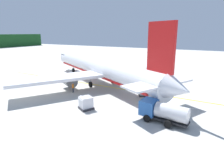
% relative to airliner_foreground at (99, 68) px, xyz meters
% --- Properties ---
extents(airliner_foreground, '(32.51, 38.45, 11.90)m').
position_rel_airliner_foreground_xyz_m(airliner_foreground, '(0.00, 0.00, 0.00)').
color(airliner_foreground, white).
rests_on(airliner_foreground, ground).
extents(service_truck_fuel, '(2.86, 5.87, 2.40)m').
position_rel_airliner_foreground_xyz_m(service_truck_fuel, '(-10.42, -15.54, -2.00)').
color(service_truck_fuel, '#2659A5').
rests_on(service_truck_fuel, ground).
extents(cargo_container_mid, '(2.39, 2.39, 2.03)m').
position_rel_airliner_foreground_xyz_m(cargo_container_mid, '(-2.44, -10.47, -2.43)').
color(cargo_container_mid, '#333338').
rests_on(cargo_container_mid, ground).
extents(cargo_container_far, '(2.42, 2.42, 1.89)m').
position_rel_airliner_foreground_xyz_m(cargo_container_far, '(-11.74, -5.20, -2.50)').
color(cargo_container_far, '#333338').
rests_on(cargo_container_far, ground).
extents(crew_marshaller, '(0.63, 0.24, 1.77)m').
position_rel_airliner_foreground_xyz_m(crew_marshaller, '(8.82, -12.38, -2.34)').
color(crew_marshaller, '#191E33').
rests_on(crew_marshaller, ground).
extents(crew_loader_left, '(0.51, 0.46, 1.69)m').
position_rel_airliner_foreground_xyz_m(crew_loader_left, '(1.84, -9.78, -2.40)').
color(crew_loader_left, '#191E33').
rests_on(crew_loader_left, ground).
extents(crew_loader_right, '(0.57, 0.41, 1.62)m').
position_rel_airliner_foreground_xyz_m(crew_loader_right, '(4.13, -8.15, -2.44)').
color(crew_loader_right, '#191E33').
rests_on(crew_loader_right, ground).
extents(crew_supervisor, '(0.61, 0.35, 1.75)m').
position_rel_airliner_foreground_xyz_m(crew_supervisor, '(-6.91, 1.23, -2.35)').
color(crew_supervisor, '#191E33').
rests_on(crew_supervisor, ground).
extents(apron_guide_line, '(0.30, 60.00, 0.01)m').
position_rel_airliner_foreground_xyz_m(apron_guide_line, '(-0.84, -4.50, -3.39)').
color(apron_guide_line, yellow).
rests_on(apron_guide_line, ground).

